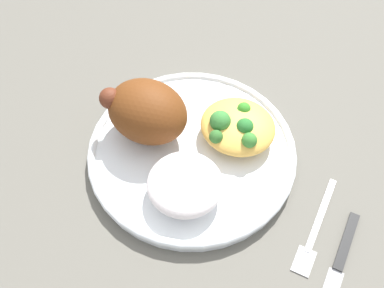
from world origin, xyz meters
The scene contains 7 objects.
ground_plane centered at (0.00, 0.00, 0.00)m, with size 2.00×2.00×0.00m, color #5E5B52.
plate centered at (0.00, 0.00, 0.01)m, with size 0.28×0.28×0.02m.
roasted_chicken centered at (0.07, 0.00, 0.06)m, with size 0.11×0.09×0.08m.
rice_pile centered at (-0.02, 0.06, 0.04)m, with size 0.09×0.09×0.04m, color white.
mac_cheese_with_broccoli centered at (-0.04, -0.05, 0.04)m, with size 0.10×0.09×0.05m.
fork centered at (-0.19, 0.02, 0.00)m, with size 0.02×0.14×0.01m.
knife centered at (-0.23, 0.06, 0.00)m, with size 0.02×0.19×0.01m.
Camera 1 is at (-0.17, 0.31, 0.54)m, focal length 44.28 mm.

